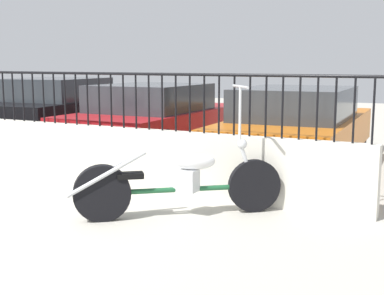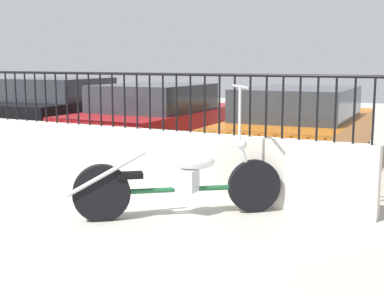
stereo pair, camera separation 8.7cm
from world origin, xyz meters
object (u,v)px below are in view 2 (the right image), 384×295
object	(u,v)px
car_black	(64,109)
car_orange	(300,126)
car_red	(158,118)
motorcycle_green	(169,183)

from	to	relation	value
car_black	car_orange	size ratio (longest dim) A/B	0.89
car_black	car_red	distance (m)	2.60
car_red	car_orange	xyz separation A→B (m)	(2.65, 0.04, -0.00)
motorcycle_green	car_black	world-z (taller)	motorcycle_green
motorcycle_green	car_black	bearing A→B (deg)	102.59
motorcycle_green	car_red	bearing A→B (deg)	84.18
motorcycle_green	car_red	world-z (taller)	motorcycle_green
car_black	car_red	xyz separation A→B (m)	(2.57, -0.37, -0.03)
car_black	car_orange	world-z (taller)	car_black
motorcycle_green	car_red	size ratio (longest dim) A/B	0.46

